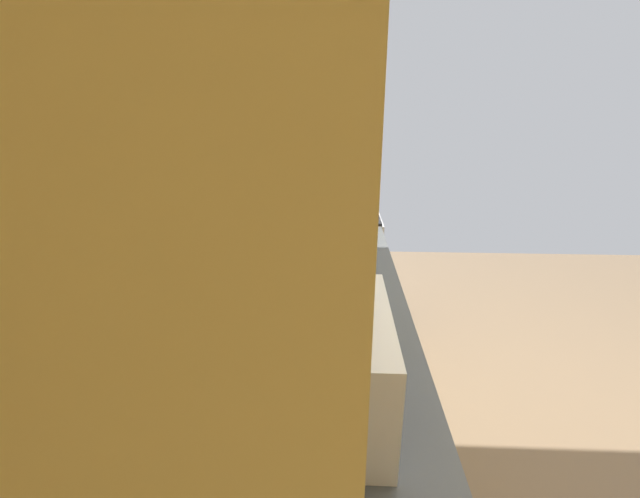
{
  "coord_description": "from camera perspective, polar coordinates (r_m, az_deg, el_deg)",
  "views": [
    {
      "loc": [
        -1.7,
        1.24,
        1.78
      ],
      "look_at": [
        -0.09,
        1.31,
        1.19
      ],
      "focal_mm": 23.14,
      "sensor_mm": 36.0,
      "label": 1
    }
  ],
  "objects": [
    {
      "name": "ground_plane",
      "position": [
        2.76,
        31.26,
        -23.7
      ],
      "size": [
        6.25,
        6.25,
        0.0
      ],
      "primitive_type": "plane",
      "color": "brown"
    },
    {
      "name": "wall_back",
      "position": [
        1.78,
        -9.36,
        7.06
      ],
      "size": [
        4.03,
        0.12,
        2.78
      ],
      "primitive_type": "cube",
      "color": "#EECE82",
      "rests_on": "ground_plane"
    },
    {
      "name": "counter_run",
      "position": [
        1.86,
        2.01,
        -25.42
      ],
      "size": [
        3.1,
        0.64,
        0.92
      ],
      "color": "#E0CB75",
      "rests_on": "ground_plane"
    },
    {
      "name": "upper_cabinets",
      "position": [
        1.31,
        -4.2,
        23.55
      ],
      "size": [
        2.35,
        0.31,
        0.75
      ],
      "color": "#E4C771"
    },
    {
      "name": "oven_range",
      "position": [
        3.44,
        2.58,
        -2.38
      ],
      "size": [
        0.66,
        0.66,
        1.1
      ],
      "color": "#B7BABF",
      "rests_on": "ground_plane"
    },
    {
      "name": "microwave",
      "position": [
        1.22,
        1.37,
        -15.31
      ],
      "size": [
        0.53,
        0.35,
        0.32
      ],
      "color": "white",
      "rests_on": "counter_run"
    },
    {
      "name": "bowl",
      "position": [
        2.32,
        3.56,
        -1.26
      ],
      "size": [
        0.17,
        0.17,
        0.04
      ],
      "color": "#4C8CBF",
      "rests_on": "counter_run"
    },
    {
      "name": "kettle",
      "position": [
        1.89,
        3.81,
        -4.66
      ],
      "size": [
        0.16,
        0.12,
        0.18
      ],
      "color": "#B7BABF",
      "rests_on": "counter_run"
    }
  ]
}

